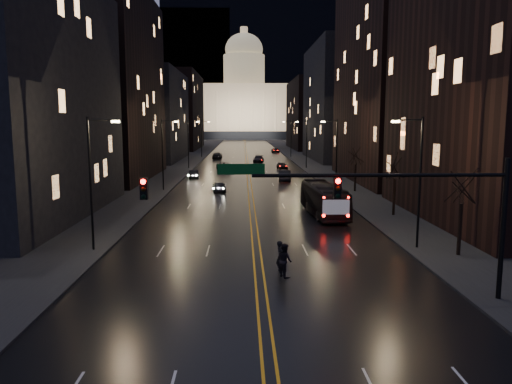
{
  "coord_description": "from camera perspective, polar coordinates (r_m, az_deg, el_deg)",
  "views": [
    {
      "loc": [
        -0.93,
        -23.0,
        8.66
      ],
      "look_at": [
        -0.03,
        10.35,
        3.97
      ],
      "focal_mm": 35.0,
      "sensor_mm": 36.0,
      "label": 1
    }
  ],
  "objects": [
    {
      "name": "receding_car_d",
      "position": [
        143.54,
        2.24,
        4.78
      ],
      "size": [
        2.13,
        4.53,
        1.25
      ],
      "primitive_type": "imported",
      "rotation": [
        0.0,
        0.0,
        0.01
      ],
      "color": "black",
      "rests_on": "ground"
    },
    {
      "name": "receding_car_b",
      "position": [
        92.41,
        3.01,
        3.02
      ],
      "size": [
        2.08,
        4.05,
        1.32
      ],
      "primitive_type": "imported",
      "rotation": [
        0.0,
        0.0,
        0.14
      ],
      "color": "black",
      "rests_on": "ground"
    },
    {
      "name": "building_left_near",
      "position": [
        49.33,
        -25.96,
        9.92
      ],
      "size": [
        12.0,
        28.0,
        22.0
      ],
      "primitive_type": "cube",
      "color": "black",
      "rests_on": "ground"
    },
    {
      "name": "building_right_near",
      "position": [
        48.38,
        25.94,
        11.17
      ],
      "size": [
        12.0,
        26.0,
        24.0
      ],
      "primitive_type": "cube",
      "color": "black",
      "rests_on": "ground"
    },
    {
      "name": "streetlamp_left_near",
      "position": [
        34.63,
        -18.12,
        1.67
      ],
      "size": [
        2.13,
        0.25,
        9.0
      ],
      "color": "black",
      "rests_on": "ground"
    },
    {
      "name": "streetlamp_right_near",
      "position": [
        35.21,
        17.96,
        1.78
      ],
      "size": [
        2.13,
        0.25,
        9.0
      ],
      "color": "black",
      "rests_on": "ground"
    },
    {
      "name": "center_line",
      "position": [
        153.24,
        -1.19,
        4.77
      ],
      "size": [
        0.62,
        320.0,
        0.01
      ],
      "primitive_type": "cube",
      "color": "orange",
      "rests_on": "road"
    },
    {
      "name": "sidewalk_right",
      "position": [
        153.96,
        4.04,
        4.78
      ],
      "size": [
        8.0,
        320.0,
        0.16
      ],
      "primitive_type": "cube",
      "color": "black",
      "rests_on": "ground"
    },
    {
      "name": "pedestrian_b",
      "position": [
        28.3,
        3.3,
        -7.79
      ],
      "size": [
        0.87,
        1.07,
        1.94
      ],
      "primitive_type": "imported",
      "rotation": [
        0.0,
        0.0,
        2.02
      ],
      "color": "black",
      "rests_on": "ground"
    },
    {
      "name": "streetlamp_right_far",
      "position": [
        93.8,
        5.68,
        5.77
      ],
      "size": [
        2.13,
        0.25,
        9.0
      ],
      "color": "black",
      "rests_on": "ground"
    },
    {
      "name": "tree_right_mid",
      "position": [
        47.28,
        15.62,
        2.69
      ],
      "size": [
        2.4,
        2.4,
        6.65
      ],
      "color": "black",
      "rests_on": "ground"
    },
    {
      "name": "streetlamp_left_far",
      "position": [
        93.59,
        -7.64,
        5.74
      ],
      "size": [
        2.13,
        0.25,
        9.0
      ],
      "color": "black",
      "rests_on": "ground"
    },
    {
      "name": "sidewalk_left",
      "position": [
        153.79,
        -6.43,
        4.75
      ],
      "size": [
        8.0,
        320.0,
        0.16
      ],
      "primitive_type": "cube",
      "color": "black",
      "rests_on": "ground"
    },
    {
      "name": "building_left_mid",
      "position": [
        79.75,
        -16.45,
        11.52
      ],
      "size": [
        12.0,
        30.0,
        28.0
      ],
      "primitive_type": "cube",
      "color": "black",
      "rests_on": "ground"
    },
    {
      "name": "building_left_dist",
      "position": [
        164.26,
        -8.66,
        9.07
      ],
      "size": [
        12.0,
        40.0,
        24.0
      ],
      "primitive_type": "cube",
      "color": "black",
      "rests_on": "ground"
    },
    {
      "name": "pedestrian_a",
      "position": [
        29.12,
        2.79,
        -7.4
      ],
      "size": [
        0.56,
        0.75,
        1.87
      ],
      "primitive_type": "imported",
      "rotation": [
        0.0,
        0.0,
        1.75
      ],
      "color": "black",
      "rests_on": "ground"
    },
    {
      "name": "building_left_far",
      "position": [
        116.74,
        -11.57,
        8.5
      ],
      "size": [
        12.0,
        34.0,
        20.0
      ],
      "primitive_type": "cube",
      "color": "black",
      "rests_on": "ground"
    },
    {
      "name": "oncoming_car_b",
      "position": [
        77.66,
        -7.13,
        2.03
      ],
      "size": [
        1.81,
        4.19,
        1.34
      ],
      "primitive_type": "imported",
      "rotation": [
        0.0,
        0.0,
        3.24
      ],
      "color": "black",
      "rests_on": "ground"
    },
    {
      "name": "capitol",
      "position": [
        273.13,
        -1.36,
        9.78
      ],
      "size": [
        90.0,
        50.0,
        58.5
      ],
      "color": "black",
      "rests_on": "ground"
    },
    {
      "name": "building_right_dist",
      "position": [
        164.48,
        6.2,
        8.77
      ],
      "size": [
        12.0,
        40.0,
        22.0
      ],
      "primitive_type": "cube",
      "color": "black",
      "rests_on": "ground"
    },
    {
      "name": "receding_car_c",
      "position": [
        107.2,
        0.3,
        3.77
      ],
      "size": [
        2.68,
        5.41,
        1.51
      ],
      "primitive_type": "imported",
      "rotation": [
        0.0,
        0.0,
        -0.11
      ],
      "color": "black",
      "rests_on": "ground"
    },
    {
      "name": "bus",
      "position": [
        46.95,
        7.78,
        -0.85
      ],
      "size": [
        3.12,
        10.89,
        3.0
      ],
      "primitive_type": "imported",
      "rotation": [
        0.0,
        0.0,
        0.06
      ],
      "color": "black",
      "rests_on": "ground"
    },
    {
      "name": "tree_right_near",
      "position": [
        34.23,
        22.48,
        0.45
      ],
      "size": [
        2.4,
        2.4,
        6.65
      ],
      "color": "black",
      "rests_on": "ground"
    },
    {
      "name": "streetlamp_right_mid",
      "position": [
        64.18,
        9.04,
        4.7
      ],
      "size": [
        2.13,
        0.25,
        9.0
      ],
      "color": "black",
      "rests_on": "ground"
    },
    {
      "name": "streetlamp_right_dist",
      "position": [
        123.61,
        3.94,
        6.32
      ],
      "size": [
        2.13,
        0.25,
        9.0
      ],
      "color": "black",
      "rests_on": "ground"
    },
    {
      "name": "streetlamp_left_dist",
      "position": [
        123.45,
        -6.17,
        6.29
      ],
      "size": [
        2.13,
        0.25,
        9.0
      ],
      "color": "black",
      "rests_on": "ground"
    },
    {
      "name": "tree_right_far",
      "position": [
        62.7,
        11.33,
        4.06
      ],
      "size": [
        2.4,
        2.4,
        6.65
      ],
      "color": "black",
      "rests_on": "ground"
    },
    {
      "name": "oncoming_car_a",
      "position": [
        62.61,
        -4.23,
        0.64
      ],
      "size": [
        2.02,
        4.06,
        1.33
      ],
      "primitive_type": "imported",
      "rotation": [
        0.0,
        0.0,
        3.26
      ],
      "color": "black",
      "rests_on": "ground"
    },
    {
      "name": "oncoming_car_d",
      "position": [
        119.59,
        -4.45,
        4.19
      ],
      "size": [
        2.27,
        5.31,
        1.53
      ],
      "primitive_type": "imported",
      "rotation": [
        0.0,
        0.0,
        3.12
      ],
      "color": "black",
      "rests_on": "ground"
    },
    {
      "name": "traffic_signal",
      "position": [
        24.25,
        14.85,
        -0.71
      ],
      "size": [
        17.29,
        0.45,
        7.0
      ],
      "color": "black",
      "rests_on": "ground"
    },
    {
      "name": "oncoming_car_c",
      "position": [
        91.45,
        -3.7,
        3.01
      ],
      "size": [
        3.1,
        5.58,
        1.48
      ],
      "primitive_type": "imported",
      "rotation": [
        0.0,
        0.0,
        3.27
      ],
      "color": "black",
      "rests_on": "ground"
    },
    {
      "name": "building_right_tall",
      "position": [
        76.92,
        15.62,
        15.44
      ],
      "size": [
        12.0,
        30.0,
        38.0
      ],
      "primitive_type": "cube",
      "color": "black",
      "rests_on": "ground"
    },
    {
      "name": "receding_car_a",
      "position": [
        73.51,
        3.31,
        1.86
      ],
      "size": [
        2.11,
        5.05,
        1.62
      ],
      "primitive_type": "imported",
      "rotation": [
        0.0,
        0.0,
        -0.08
      ],
      "color": "black",
      "rests_on": "ground"
    },
    {
      "name": "streetlamp_left_mid",
      "position": [
        63.87,
        -10.47,
        4.66
      ],
      "size": [
        2.13,
        0.25,
        9.0
      ],
      "color": "black",
      "rests_on": "ground"
    },
    {
      "name": "road",
      "position": [
        153.24,
        -1.19,
        4.76
      ],
      "size": [
        20.0,
        320.0,
        0.02
      ],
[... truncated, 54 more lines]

